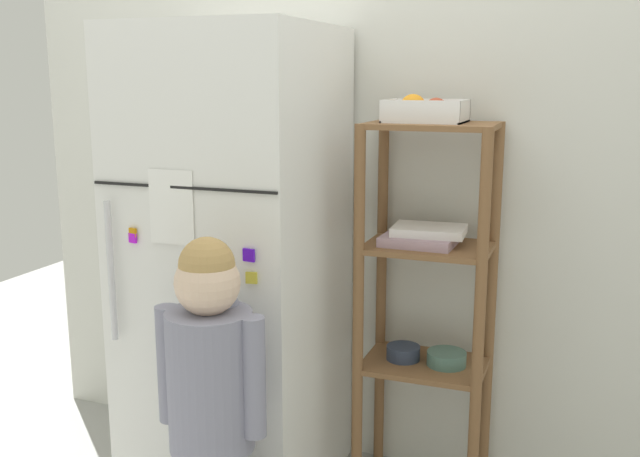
{
  "coord_description": "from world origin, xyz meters",
  "views": [
    {
      "loc": [
        0.84,
        -2.09,
        1.42
      ],
      "look_at": [
        0.05,
        0.02,
        0.95
      ],
      "focal_mm": 40.57,
      "sensor_mm": 36.0,
      "label": 1
    }
  ],
  "objects_px": {
    "refrigerator": "(236,267)",
    "pantry_shelf_unit": "(427,283)",
    "child_standing": "(211,380)",
    "fruit_bin": "(424,111)"
  },
  "relations": [
    {
      "from": "child_standing",
      "to": "pantry_shelf_unit",
      "type": "distance_m",
      "value": 0.81
    },
    {
      "from": "refrigerator",
      "to": "fruit_bin",
      "type": "height_order",
      "value": "refrigerator"
    },
    {
      "from": "refrigerator",
      "to": "fruit_bin",
      "type": "xyz_separation_m",
      "value": [
        0.59,
        0.17,
        0.52
      ]
    },
    {
      "from": "child_standing",
      "to": "fruit_bin",
      "type": "height_order",
      "value": "fruit_bin"
    },
    {
      "from": "refrigerator",
      "to": "pantry_shelf_unit",
      "type": "xyz_separation_m",
      "value": [
        0.62,
        0.17,
        -0.04
      ]
    },
    {
      "from": "refrigerator",
      "to": "pantry_shelf_unit",
      "type": "relative_size",
      "value": 1.24
    },
    {
      "from": "refrigerator",
      "to": "pantry_shelf_unit",
      "type": "distance_m",
      "value": 0.64
    },
    {
      "from": "refrigerator",
      "to": "child_standing",
      "type": "height_order",
      "value": "refrigerator"
    },
    {
      "from": "child_standing",
      "to": "fruit_bin",
      "type": "relative_size",
      "value": 4.03
    },
    {
      "from": "fruit_bin",
      "to": "pantry_shelf_unit",
      "type": "bearing_deg",
      "value": -3.46
    }
  ]
}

